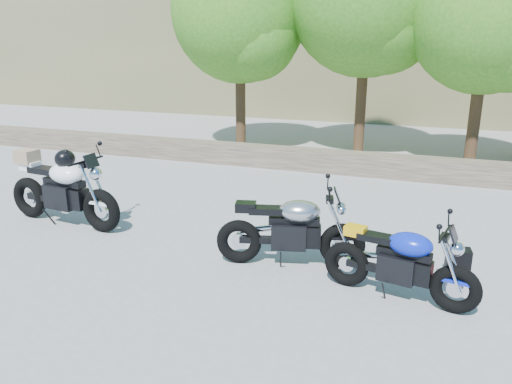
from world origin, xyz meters
TOP-DOWN VIEW (x-y plane):
  - ground at (0.00, 0.00)m, footprint 90.00×90.00m
  - stone_wall at (0.00, 5.50)m, footprint 22.00×0.55m
  - tree_decid_left at (-2.39, 7.14)m, footprint 3.67×3.67m
  - tree_decid_right at (3.71, 6.94)m, footprint 3.54×3.54m
  - silver_bike at (1.01, 0.20)m, footprint 2.04×0.78m
  - white_bike at (-3.07, 0.45)m, footprint 2.37×0.75m
  - blue_bike at (2.50, -0.28)m, footprint 1.89×0.64m
  - backpack at (3.18, 0.54)m, footprint 0.33×0.29m

SIDE VIEW (x-z plane):
  - ground at x=0.00m, z-range 0.00..0.00m
  - backpack at x=3.18m, z-range -0.01..0.40m
  - stone_wall at x=0.00m, z-range 0.00..0.50m
  - blue_bike at x=2.50m, z-range -0.01..0.94m
  - silver_bike at x=1.01m, z-range -0.01..1.02m
  - white_bike at x=-3.07m, z-range -0.01..1.30m
  - tree_decid_right at x=3.71m, z-range 0.79..6.20m
  - tree_decid_left at x=-2.39m, z-range 0.83..6.44m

